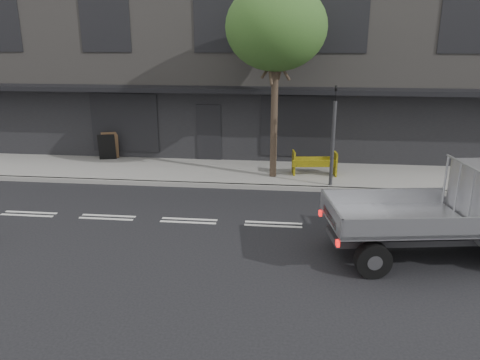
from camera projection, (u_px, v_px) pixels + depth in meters
name	position (u px, v px, depth m)	size (l,w,h in m)	color
ground	(189.00, 221.00, 13.27)	(80.00, 80.00, 0.00)	black
sidewalk	(215.00, 172.00, 17.71)	(32.00, 3.20, 0.15)	gray
kerb	(208.00, 185.00, 16.19)	(32.00, 0.20, 0.15)	gray
building_main	(236.00, 57.00, 22.81)	(26.00, 10.00, 8.00)	slate
street_tree	(276.00, 28.00, 15.46)	(3.40, 3.40, 6.74)	#382B21
traffic_light_pole	(333.00, 142.00, 15.52)	(0.12, 0.12, 3.50)	#2D2D30
construction_barrier	(315.00, 164.00, 16.80)	(1.60, 0.64, 0.90)	yellow
sandwich_board	(107.00, 147.00, 19.02)	(0.68, 0.45, 1.07)	black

